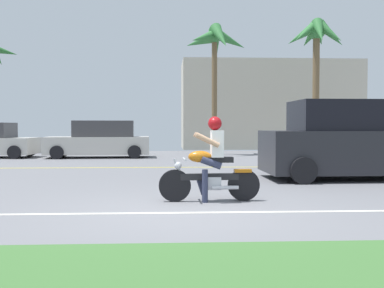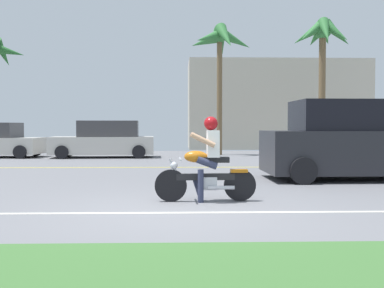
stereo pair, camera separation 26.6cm
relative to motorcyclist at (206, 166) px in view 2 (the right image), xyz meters
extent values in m
cube|color=slate|center=(-0.50, 1.97, -0.67)|extent=(56.00, 30.00, 0.04)
cube|color=silver|center=(-0.50, -1.12, -0.65)|extent=(50.40, 0.12, 0.01)
cube|color=yellow|center=(-0.50, 6.93, -0.65)|extent=(50.40, 0.12, 0.01)
cylinder|color=black|center=(-0.65, -0.01, -0.36)|extent=(0.58, 0.10, 0.58)
cylinder|color=black|center=(0.61, 0.02, -0.36)|extent=(0.58, 0.10, 0.58)
cylinder|color=#B7BAC1|center=(-0.55, -0.01, -0.12)|extent=(0.26, 0.06, 0.51)
cube|color=black|center=(-0.02, 0.00, -0.21)|extent=(1.06, 0.12, 0.12)
cube|color=#B7BAC1|center=(0.03, 0.00, -0.32)|extent=(0.32, 0.20, 0.23)
ellipsoid|color=#B76614|center=(-0.19, 0.00, 0.16)|extent=(0.43, 0.23, 0.21)
cube|color=black|center=(0.18, 0.01, 0.10)|extent=(0.47, 0.23, 0.10)
cube|color=#B76614|center=(0.59, 0.02, -0.10)|extent=(0.31, 0.16, 0.06)
cylinder|color=#B7BAC1|center=(-0.47, -0.01, 0.12)|extent=(0.05, 0.60, 0.03)
sphere|color=#B7BAC1|center=(-0.59, -0.01, 0.00)|extent=(0.14, 0.14, 0.14)
cylinder|color=#B7BAC1|center=(0.26, -0.11, -0.39)|extent=(0.49, 0.08, 0.07)
cube|color=white|center=(0.12, 0.01, 0.40)|extent=(0.22, 0.32, 0.49)
sphere|color=maroon|center=(0.08, 0.01, 0.76)|extent=(0.25, 0.25, 0.25)
cylinder|color=#2D334C|center=(0.00, 0.10, 0.06)|extent=(0.39, 0.14, 0.24)
cylinder|color=#2D334C|center=(0.01, -0.09, 0.06)|extent=(0.39, 0.14, 0.24)
cylinder|color=#2D334C|center=(-0.11, -0.13, -0.36)|extent=(0.11, 0.11, 0.59)
cylinder|color=#2D334C|center=(-0.16, 0.12, -0.39)|extent=(0.20, 0.11, 0.33)
cylinder|color=tan|center=(-0.08, 0.20, 0.47)|extent=(0.44, 0.10, 0.27)
cylinder|color=tan|center=(-0.07, -0.19, 0.47)|extent=(0.44, 0.10, 0.27)
cube|color=#232328|center=(4.10, 3.40, 0.06)|extent=(4.77, 2.08, 1.07)
cube|color=black|center=(4.20, 3.40, 0.98)|extent=(3.44, 1.78, 0.77)
cylinder|color=black|center=(2.38, 4.38, -0.33)|extent=(0.64, 0.23, 0.64)
cylinder|color=black|center=(2.41, 2.37, -0.33)|extent=(0.64, 0.23, 0.64)
cylinder|color=black|center=(-7.08, 11.14, -0.37)|extent=(0.57, 0.21, 0.56)
cylinder|color=black|center=(-6.97, 12.93, -0.37)|extent=(0.57, 0.21, 0.56)
cube|color=beige|center=(-3.78, 11.86, -0.12)|extent=(4.47, 1.89, 0.75)
cube|color=#3B3A3D|center=(-3.52, 11.88, 0.59)|extent=(2.62, 1.56, 0.69)
cylinder|color=black|center=(-2.25, 12.78, -0.37)|extent=(0.57, 0.21, 0.56)
cylinder|color=black|center=(-5.41, 12.61, -0.37)|extent=(0.57, 0.21, 0.56)
cylinder|color=black|center=(-2.16, 11.12, -0.37)|extent=(0.57, 0.21, 0.56)
cylinder|color=black|center=(-5.32, 10.95, -0.37)|extent=(0.57, 0.21, 0.56)
cylinder|color=brown|center=(1.43, 13.50, 2.13)|extent=(0.25, 0.25, 5.57)
sphere|color=#337538|center=(1.43, 13.50, 4.92)|extent=(0.66, 0.66, 0.66)
cone|color=#337538|center=(2.15, 13.61, 4.74)|extent=(1.78, 0.83, 1.19)
cone|color=#337538|center=(1.57, 14.22, 4.74)|extent=(0.89, 1.74, 1.42)
cone|color=#337538|center=(0.82, 13.89, 4.74)|extent=(1.75, 1.41, 0.88)
cone|color=#337538|center=(0.90, 13.00, 4.74)|extent=(1.65, 1.60, 1.01)
cone|color=#337538|center=(1.64, 12.80, 4.74)|extent=(1.03, 1.73, 1.47)
cone|color=#28662D|center=(-9.02, 15.41, 4.45)|extent=(1.70, 0.78, 0.89)
cone|color=#28662D|center=(-9.53, 15.98, 4.45)|extent=(0.92, 1.56, 1.52)
cylinder|color=brown|center=(6.62, 14.57, 2.39)|extent=(0.34, 0.34, 6.08)
sphere|color=#337538|center=(6.62, 14.57, 5.43)|extent=(0.87, 0.87, 0.87)
cone|color=#337538|center=(7.33, 14.55, 5.25)|extent=(1.57, 0.61, 1.48)
cone|color=#337538|center=(6.96, 15.20, 5.25)|extent=(1.30, 1.75, 1.08)
cone|color=#337538|center=(6.51, 15.27, 5.25)|extent=(0.83, 1.74, 1.20)
cone|color=#337538|center=(5.94, 14.80, 5.25)|extent=(1.74, 1.06, 1.31)
cone|color=#337538|center=(5.97, 14.27, 5.25)|extent=(1.72, 1.20, 1.35)
cone|color=#337538|center=(6.55, 13.86, 5.25)|extent=(0.72, 1.59, 1.50)
cone|color=#337538|center=(7.10, 14.05, 5.25)|extent=(1.50, 1.56, 1.42)
cube|color=beige|center=(5.42, 19.97, 1.96)|extent=(10.60, 4.00, 5.23)
camera|label=1|loc=(-0.78, -8.42, 0.72)|focal=43.72mm
camera|label=2|loc=(-0.51, -8.44, 0.72)|focal=43.72mm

